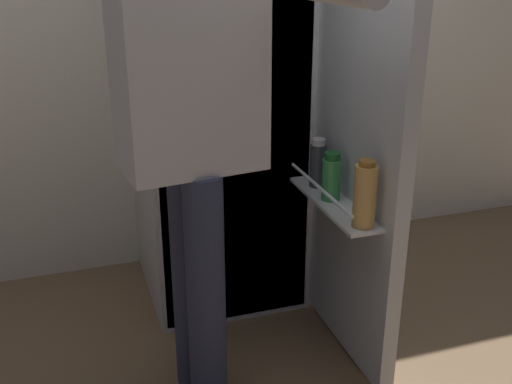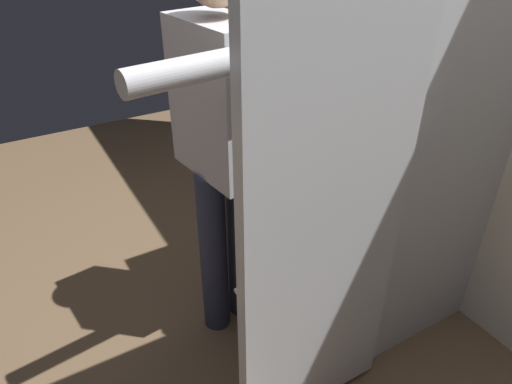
{
  "view_description": "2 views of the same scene",
  "coord_description": "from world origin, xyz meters",
  "views": [
    {
      "loc": [
        -0.6,
        -1.8,
        1.44
      ],
      "look_at": [
        -0.02,
        -0.04,
        0.68
      ],
      "focal_mm": 43.53,
      "sensor_mm": 36.0,
      "label": 1
    },
    {
      "loc": [
        1.24,
        -0.82,
        1.72
      ],
      "look_at": [
        -0.0,
        -0.11,
        0.83
      ],
      "focal_mm": 32.85,
      "sensor_mm": 36.0,
      "label": 2
    }
  ],
  "objects": [
    {
      "name": "ground_plane",
      "position": [
        0.0,
        0.0,
        0.0
      ],
      "size": [
        5.76,
        5.76,
        0.0
      ],
      "primitive_type": "plane",
      "color": "brown"
    },
    {
      "name": "refrigerator",
      "position": [
        0.03,
        0.51,
        0.85
      ],
      "size": [
        0.67,
        1.23,
        1.71
      ],
      "color": "silver",
      "rests_on": "ground_plane"
    },
    {
      "name": "person",
      "position": [
        -0.23,
        -0.12,
        0.98
      ],
      "size": [
        0.58,
        0.68,
        1.63
      ],
      "color": "#2D334C",
      "rests_on": "ground_plane"
    }
  ]
}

